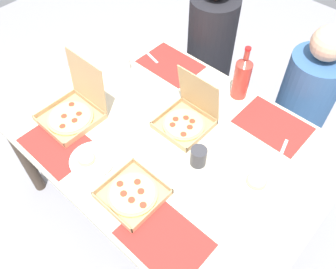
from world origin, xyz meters
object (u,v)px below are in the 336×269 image
Objects in this scene: pizza_box_corner_left at (187,118)px; plate_near_right at (92,160)px; pizza_box_edge_far at (74,110)px; diner_left_seat at (209,59)px; cup_clear_left at (124,65)px; diner_right_seat at (299,113)px; soda_bottle at (242,77)px; condiment_bowl at (233,135)px; pizza_box_corner_right at (133,194)px; cup_red at (198,157)px; plate_far_right at (250,182)px.

pizza_box_corner_left is 0.52m from plate_near_right.
pizza_box_edge_far is 1.10m from diner_left_seat.
diner_left_seat is at bearing 75.63° from cup_clear_left.
pizza_box_corner_left is at bearing -115.80° from diner_right_seat.
diner_right_seat is at bearing 52.72° from soda_bottle.
pizza_box_corner_left is 0.83m from diner_right_seat.
plate_near_right is 2.71× the size of condiment_bowl.
pizza_box_corner_right is at bearing -88.42° from soda_bottle.
condiment_bowl is 0.07× the size of diner_right_seat.
pizza_box_corner_right is 0.82× the size of pizza_box_edge_far.
cup_red reaches higher than pizza_box_corner_right.
plate_near_right is 0.51m from cup_red.
condiment_bowl is at bearing 1.45° from cup_clear_left.
cup_red reaches higher than cup_clear_left.
soda_bottle is at bearing -127.28° from diner_right_seat.
plate_far_right is 0.59m from soda_bottle.
plate_near_right is (-0.18, -0.49, -0.04)m from pizza_box_corner_left.
plate_far_right is at bearing -49.26° from soda_bottle.
condiment_bowl is at bearing 32.39° from pizza_box_edge_far.
pizza_box_edge_far reaches higher than cup_red.
plate_far_right is at bearing -8.32° from cup_clear_left.
pizza_box_corner_left is 3.53× the size of condiment_bowl.
pizza_box_corner_left is at bearing -61.51° from diner_left_seat.
condiment_bowl is (0.41, 0.58, 0.01)m from plate_near_right.
condiment_bowl is at bearing 142.79° from plate_far_right.
diner_right_seat reaches higher than pizza_box_corner_left.
pizza_box_corner_right is at bearing -101.49° from diner_right_seat.
pizza_box_edge_far is at bearing 155.92° from plate_near_right.
cup_clear_left is at bearing 99.92° from pizza_box_edge_far.
plate_near_right is 0.18× the size of diner_left_seat.
soda_bottle is at bearing 52.62° from pizza_box_edge_far.
soda_bottle is 3.24× the size of cup_red.
cup_red is at bearing 72.88° from pizza_box_corner_right.
pizza_box_edge_far is at bearing -80.08° from cup_clear_left.
plate_near_right is 0.89m from soda_bottle.
pizza_box_edge_far is 3.87× the size of condiment_bowl.
pizza_box_edge_far is 1.37m from diner_right_seat.
plate_near_right and plate_far_right have the same top height.
diner_right_seat is (0.52, 1.20, -0.24)m from plate_near_right.
diner_left_seat is (-0.46, 0.35, -0.34)m from soda_bottle.
pizza_box_corner_left is 0.46m from plate_far_right.
soda_bottle is at bearing 130.74° from plate_far_right.
diner_right_seat is at bearing 35.72° from cup_clear_left.
pizza_box_edge_far is 1.43× the size of plate_near_right.
soda_bottle is at bearing 78.02° from pizza_box_corner_left.
cup_red is at bearing -97.43° from condiment_bowl.
diner_left_seat is (-0.58, 0.86, -0.25)m from cup_red.
plate_near_right is at bearing -178.94° from pizza_box_corner_right.
condiment_bowl is 0.68m from diner_right_seat.
pizza_box_corner_right reaches higher than plate_far_right.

